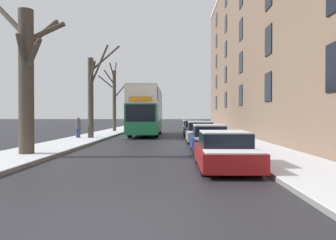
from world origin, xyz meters
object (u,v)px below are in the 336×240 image
parked_car_0 (225,151)px  parked_car_4 (191,127)px  parked_car_3 (195,129)px  parked_car_2 (200,133)px  pedestrian_left_sidewalk (78,127)px  bare_tree_left_1 (92,93)px  bare_tree_left_2 (114,98)px  bare_tree_left_0 (27,75)px  double_decker_bus (146,109)px  parked_car_1 (209,139)px

parked_car_0 → parked_car_4: bearing=90.0°
parked_car_3 → parked_car_2: bearing=-90.0°
parked_car_3 → pedestrian_left_sidewalk: size_ratio=2.60×
parked_car_2 → parked_car_0: bearing=-90.0°
bare_tree_left_1 → pedestrian_left_sidewalk: size_ratio=4.22×
bare_tree_left_1 → bare_tree_left_2: size_ratio=0.93×
bare_tree_left_2 → parked_car_3: size_ratio=1.76×
bare_tree_left_1 → pedestrian_left_sidewalk: 2.76m
bare_tree_left_0 → parked_car_4: bearing=67.9°
parked_car_0 → parked_car_3: bearing=90.0°
double_decker_bus → parked_car_2: size_ratio=2.46×
bare_tree_left_0 → parked_car_0: 9.29m
bare_tree_left_2 → parked_car_3: 11.29m
bare_tree_left_0 → bare_tree_left_2: 21.01m
bare_tree_left_0 → bare_tree_left_2: bare_tree_left_2 is taller
bare_tree_left_1 → parked_car_0: bearing=-59.1°
parked_car_4 → bare_tree_left_0: bearing=-112.1°
parked_car_1 → parked_car_3: bearing=90.0°
double_decker_bus → parked_car_2: (4.32, -7.66, -1.77)m
double_decker_bus → parked_car_2: 8.97m
parked_car_4 → pedestrian_left_sidewalk: pedestrian_left_sidewalk is taller
parked_car_1 → parked_car_4: bearing=90.0°
bare_tree_left_1 → parked_car_3: size_ratio=1.63×
bare_tree_left_1 → parked_car_1: bearing=-45.7°
bare_tree_left_2 → pedestrian_left_sidewalk: 11.23m
bare_tree_left_2 → parked_car_1: 20.94m
double_decker_bus → parked_car_2: double_decker_bus is taller
parked_car_2 → parked_car_3: bearing=90.0°
bare_tree_left_1 → parked_car_2: (7.94, -2.39, -2.84)m
bare_tree_left_0 → bare_tree_left_2: (-0.06, 21.01, 0.15)m
parked_car_4 → bare_tree_left_2: bearing=174.7°
double_decker_bus → parked_car_4: size_ratio=2.28×
parked_car_2 → parked_car_3: 6.20m
parked_car_1 → parked_car_2: (-0.00, 5.76, 0.02)m
bare_tree_left_1 → bare_tree_left_2: bearing=91.9°
bare_tree_left_2 → pedestrian_left_sidewalk: size_ratio=4.56×
parked_car_3 → pedestrian_left_sidewalk: pedestrian_left_sidewalk is taller
bare_tree_left_0 → bare_tree_left_1: 10.20m
parked_car_3 → bare_tree_left_1: bearing=-154.3°
bare_tree_left_1 → parked_car_0: size_ratio=1.72×
bare_tree_left_0 → parked_car_1: 8.99m
bare_tree_left_0 → parked_car_1: size_ratio=1.73×
bare_tree_left_2 → parked_car_2: 15.90m
bare_tree_left_2 → parked_car_1: (8.29, -18.97, -3.13)m
parked_car_2 → pedestrian_left_sidewalk: pedestrian_left_sidewalk is taller
parked_car_0 → parked_car_2: size_ratio=1.03×
bare_tree_left_0 → pedestrian_left_sidewalk: bare_tree_left_0 is taller
pedestrian_left_sidewalk → bare_tree_left_2: bearing=103.7°
parked_car_2 → bare_tree_left_2: bearing=122.1°
bare_tree_left_2 → parked_car_4: (8.29, -0.76, -3.16)m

